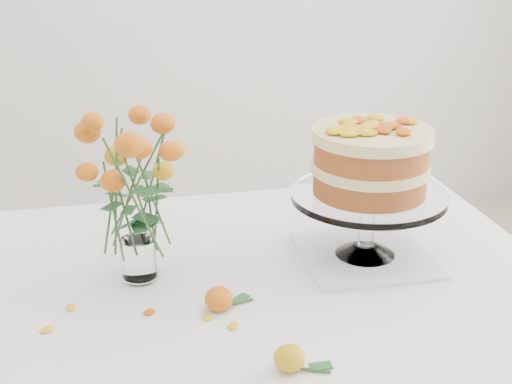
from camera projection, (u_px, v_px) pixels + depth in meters
table at (207, 316)px, 1.44m from camera, size 1.43×0.93×0.76m
napkin at (365, 256)px, 1.51m from camera, size 0.27×0.27×0.01m
cake_stand at (370, 168)px, 1.44m from camera, size 0.32×0.32×0.29m
rose_vase at (134, 182)px, 1.34m from camera, size 0.27×0.27×0.35m
loose_rose_near at (290, 358)px, 1.13m from camera, size 0.09×0.06×0.04m
loose_rose_far at (219, 299)px, 1.30m from camera, size 0.09×0.05×0.04m
stray_petal_a at (149, 312)px, 1.30m from camera, size 0.03×0.02×0.00m
stray_petal_b at (207, 317)px, 1.28m from camera, size 0.03×0.02×0.00m
stray_petal_c at (233, 326)px, 1.25m from camera, size 0.03×0.02×0.00m
stray_petal_d at (71, 307)px, 1.31m from camera, size 0.03×0.02×0.00m
stray_petal_e at (47, 330)px, 1.24m from camera, size 0.03×0.02×0.00m
stray_petal_f at (363, 282)px, 1.40m from camera, size 0.03×0.02×0.00m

